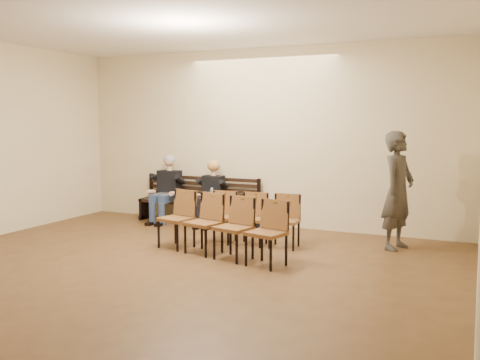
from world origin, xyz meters
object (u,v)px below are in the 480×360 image
(bag, at_px, (254,221))
(seated_woman, at_px, (211,196))
(passerby, at_px, (398,182))
(chair_row_back, at_px, (252,219))
(bench, at_px, (198,212))
(water_bottle, at_px, (212,200))
(chair_row_front, at_px, (218,226))
(seated_man, at_px, (167,189))
(laptop, at_px, (164,195))

(bag, bearing_deg, seated_woman, -165.13)
(passerby, bearing_deg, bag, 93.23)
(passerby, height_order, chair_row_back, passerby)
(bench, relative_size, seated_woman, 2.17)
(water_bottle, bearing_deg, passerby, -4.01)
(chair_row_front, bearing_deg, passerby, 47.63)
(passerby, height_order, chair_row_front, passerby)
(water_bottle, bearing_deg, chair_row_back, -37.70)
(bench, bearing_deg, passerby, -8.47)
(seated_man, bearing_deg, water_bottle, -11.34)
(bag, bearing_deg, seated_man, -173.24)
(laptop, distance_m, chair_row_back, 2.65)
(water_bottle, height_order, bag, water_bottle)
(bag, bearing_deg, chair_row_back, -68.32)
(seated_woman, height_order, chair_row_back, seated_woman)
(seated_man, bearing_deg, chair_row_back, -26.53)
(laptop, xyz_separation_m, chair_row_back, (2.42, -1.08, -0.13))
(chair_row_front, distance_m, chair_row_back, 0.92)
(bag, relative_size, passerby, 0.16)
(bag, bearing_deg, bench, -175.24)
(bench, bearing_deg, laptop, -158.98)
(seated_man, relative_size, seated_woman, 1.15)
(laptop, distance_m, bag, 1.94)
(chair_row_back, bearing_deg, bench, 138.51)
(bag, distance_m, chair_row_front, 2.39)
(bag, height_order, chair_row_front, chair_row_front)
(seated_man, height_order, passerby, passerby)
(water_bottle, height_order, chair_row_front, chair_row_front)
(bag, xyz_separation_m, chair_row_back, (0.57, -1.43, 0.31))
(seated_woman, relative_size, passerby, 0.54)
(bench, xyz_separation_m, chair_row_front, (1.59, -2.23, 0.25))
(seated_woman, distance_m, water_bottle, 0.27)
(seated_woman, height_order, passerby, passerby)
(chair_row_front, xyz_separation_m, chair_row_back, (0.18, 0.90, -0.03))
(seated_woman, relative_size, bag, 3.49)
(laptop, relative_size, chair_row_back, 0.21)
(water_bottle, distance_m, chair_row_front, 2.17)
(bench, distance_m, passerby, 4.17)
(passerby, bearing_deg, seated_man, 101.28)
(chair_row_front, bearing_deg, seated_woman, 133.76)
(seated_man, xyz_separation_m, chair_row_front, (2.25, -2.11, -0.21))
(seated_man, height_order, chair_row_back, seated_man)
(passerby, bearing_deg, bench, 98.66)
(bench, height_order, bag, bench)
(seated_woman, xyz_separation_m, laptop, (-1.02, -0.13, -0.03))
(bag, distance_m, chair_row_back, 1.57)
(passerby, bearing_deg, water_bottle, 103.12)
(bench, relative_size, chair_row_front, 1.12)
(seated_woman, relative_size, water_bottle, 5.45)
(seated_man, distance_m, chair_row_front, 3.09)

